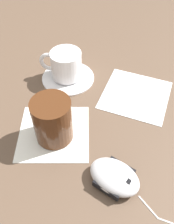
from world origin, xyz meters
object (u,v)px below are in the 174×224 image
at_px(saucer, 68,77).
at_px(computer_mouse, 115,177).
at_px(coffee_cup, 65,64).
at_px(drinking_glass, 53,120).

height_order(saucer, computer_mouse, computer_mouse).
distance_m(coffee_cup, drinking_glass, 0.19).
relative_size(computer_mouse, drinking_glass, 1.11).
xyz_separation_m(saucer, computer_mouse, (0.23, 0.21, 0.01)).
bearing_deg(drinking_glass, coffee_cup, -160.77).
bearing_deg(computer_mouse, coffee_cup, -137.13).
relative_size(coffee_cup, drinking_glass, 1.11).
bearing_deg(drinking_glass, saucer, -162.40).
distance_m(saucer, coffee_cup, 0.04).
height_order(coffee_cup, drinking_glass, drinking_glass).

